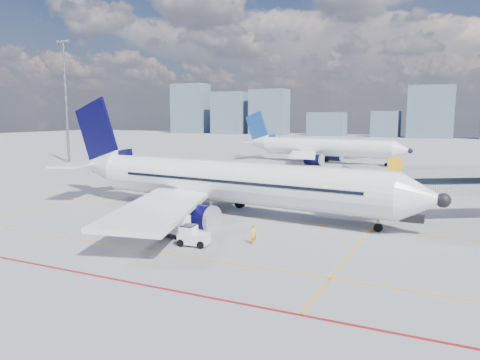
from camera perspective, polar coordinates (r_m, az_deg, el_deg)
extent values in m
plane|color=gray|center=(41.21, -6.08, -6.41)|extent=(420.00, 420.00, 0.00)
cube|color=orange|center=(48.01, -1.05, -4.29)|extent=(60.00, 0.18, 0.01)
cube|color=orange|center=(36.44, -11.09, -8.44)|extent=(80.00, 0.15, 0.01)
cube|color=orange|center=(37.99, 14.07, -7.85)|extent=(0.15, 28.00, 0.01)
cube|color=orange|center=(59.57, -18.52, -2.30)|extent=(0.15, 30.00, 0.01)
cube|color=maroon|center=(32.07, -17.62, -10.97)|extent=(90.00, 0.25, 0.01)
cube|color=#93969B|center=(50.46, 26.75, -0.06)|extent=(20.84, 13.93, 2.60)
cube|color=black|center=(50.44, 26.76, 0.16)|extent=(20.52, 13.82, 0.55)
cube|color=#93969B|center=(45.63, 14.80, -0.24)|extent=(4.49, 4.56, 3.00)
cube|color=black|center=(47.91, 20.25, -4.40)|extent=(2.20, 1.00, 0.70)
cylinder|color=slate|center=(47.65, 20.32, -2.81)|extent=(0.56, 0.56, 2.70)
cube|color=orange|center=(44.78, 18.35, 1.79)|extent=(1.26, 0.82, 1.20)
cylinder|color=slate|center=(106.09, -20.43, 8.73)|extent=(0.56, 0.56, 25.00)
cube|color=slate|center=(107.12, -20.77, 15.53)|extent=(3.20, 0.40, 0.50)
cube|color=silver|center=(107.81, -21.33, 15.45)|extent=(0.60, 0.15, 0.35)
cube|color=silver|center=(106.95, -20.87, 15.53)|extent=(0.60, 0.15, 0.35)
cube|color=silver|center=(106.10, -20.41, 15.62)|extent=(0.60, 0.15, 0.35)
cube|color=slate|center=(263.02, -6.07, 8.65)|extent=(19.12, 11.70, 26.90)
cube|color=slate|center=(250.81, -1.15, 8.17)|extent=(17.12, 13.78, 21.99)
cube|color=slate|center=(241.69, 3.57, 8.27)|extent=(18.68, 11.01, 22.88)
cube|color=slate|center=(232.06, 10.52, 6.73)|extent=(17.84, 9.26, 11.33)
cube|color=slate|center=(226.37, 17.35, 6.54)|extent=(12.00, 11.73, 11.82)
cube|color=slate|center=(224.34, 22.29, 7.70)|extent=(18.97, 15.03, 22.79)
cylinder|color=white|center=(48.16, -0.63, -0.27)|extent=(33.13, 7.40, 4.27)
cone|color=white|center=(41.64, 21.46, -2.13)|extent=(4.34, 4.63, 4.27)
sphere|color=black|center=(41.42, 23.55, -2.30)|extent=(1.32, 1.32, 1.21)
cone|color=white|center=(60.91, -16.80, 1.70)|extent=(7.39, 4.93, 4.27)
cube|color=black|center=(41.80, 19.58, -1.17)|extent=(1.79, 1.79, 0.49)
cube|color=white|center=(57.61, 3.15, -0.10)|extent=(13.87, 18.55, 0.63)
cube|color=white|center=(41.48, -9.79, -3.38)|extent=(11.15, 18.96, 0.63)
cylinder|color=#080733|center=(54.26, 2.42, -2.06)|extent=(4.17, 2.89, 2.52)
cylinder|color=#080733|center=(43.75, -5.64, -4.54)|extent=(4.17, 2.89, 2.52)
cylinder|color=silver|center=(53.31, 4.38, -2.26)|extent=(0.63, 2.61, 2.59)
cylinder|color=silver|center=(42.57, -3.39, -4.87)|extent=(0.63, 2.61, 2.59)
cube|color=#080733|center=(60.64, -16.95, 5.25)|extent=(7.51, 1.07, 9.34)
cube|color=#080733|center=(58.88, -15.13, 2.68)|extent=(6.18, 0.92, 2.36)
cube|color=white|center=(63.57, -14.74, 2.37)|extent=(5.75, 6.96, 0.24)
cube|color=white|center=(58.94, -19.63, 1.75)|extent=(4.89, 6.82, 0.24)
cylinder|color=slate|center=(42.83, 16.51, -4.91)|extent=(0.31, 0.31, 1.80)
cylinder|color=black|center=(42.95, 16.48, -5.59)|extent=(0.78, 0.35, 0.76)
cylinder|color=slate|center=(51.53, 0.00, -2.54)|extent=(0.35, 0.35, 1.60)
cylinder|color=black|center=(51.59, 0.00, -2.87)|extent=(1.06, 0.74, 1.00)
cylinder|color=slate|center=(46.84, -3.61, -3.63)|extent=(0.35, 0.35, 1.60)
cylinder|color=black|center=(46.90, -3.61, -3.99)|extent=(1.06, 0.74, 1.00)
cube|color=black|center=(49.64, 1.19, 0.36)|extent=(26.84, 2.68, 0.28)
cube|color=black|center=(46.05, -1.44, -0.24)|extent=(26.84, 2.68, 0.28)
cylinder|color=white|center=(101.06, 10.50, 3.93)|extent=(28.58, 7.52, 3.68)
cone|color=white|center=(96.00, 19.26, 3.41)|extent=(3.87, 4.11, 3.68)
sphere|color=black|center=(95.68, 20.03, 3.36)|extent=(1.17, 1.17, 1.04)
cone|color=white|center=(108.89, 2.13, 4.62)|extent=(6.49, 4.48, 3.68)
cube|color=black|center=(96.27, 18.57, 3.76)|extent=(1.60, 1.60, 0.43)
cube|color=white|center=(109.52, 11.55, 3.68)|extent=(12.41, 15.84, 0.54)
cube|color=white|center=(94.00, 7.65, 3.08)|extent=(9.07, 16.34, 0.54)
cylinder|color=#080733|center=(106.46, 11.39, 2.92)|extent=(3.67, 2.62, 2.17)
cylinder|color=#080733|center=(96.43, 8.93, 2.47)|extent=(3.67, 2.62, 2.17)
cylinder|color=silver|center=(105.80, 12.29, 2.87)|extent=(0.63, 2.25, 2.23)
cylinder|color=silver|center=(95.71, 9.91, 2.41)|extent=(0.63, 2.25, 2.23)
cube|color=navy|center=(108.75, 2.14, 6.33)|extent=(6.46, 1.18, 8.06)
cube|color=navy|center=(107.67, 3.17, 5.10)|extent=(5.32, 1.01, 2.03)
cube|color=white|center=(111.65, 2.77, 4.87)|extent=(5.09, 6.00, 0.21)
cube|color=white|center=(106.51, 1.10, 4.72)|extent=(4.04, 5.82, 0.21)
cylinder|color=black|center=(103.91, 10.51, 2.49)|extent=(1.08, 0.78, 1.00)
cylinder|color=black|center=(99.43, 9.40, 2.27)|extent=(1.08, 0.78, 1.00)
cylinder|color=black|center=(97.06, 17.40, 1.81)|extent=(0.79, 0.38, 0.76)
cube|color=white|center=(37.09, -5.65, -7.10)|extent=(2.47, 1.53, 0.85)
cube|color=white|center=(37.11, -6.27, -6.08)|extent=(1.19, 1.34, 0.64)
cube|color=black|center=(37.06, -6.27, -5.76)|extent=(1.08, 1.27, 0.37)
cylinder|color=black|center=(37.02, -7.24, -7.62)|extent=(0.62, 0.30, 0.60)
cylinder|color=black|center=(38.03, -6.44, -7.18)|extent=(0.62, 0.30, 0.60)
cylinder|color=black|center=(36.31, -4.81, -7.89)|extent=(0.62, 0.30, 0.60)
cylinder|color=black|center=(37.34, -4.06, -7.44)|extent=(0.62, 0.30, 0.60)
cube|color=black|center=(40.36, -8.38, -6.31)|extent=(3.70, 2.22, 0.17)
cube|color=white|center=(40.77, -9.25, -4.96)|extent=(1.76, 1.72, 1.49)
cube|color=white|center=(39.55, -7.53, -5.33)|extent=(1.76, 1.72, 1.49)
cylinder|color=black|center=(40.91, -10.37, -6.39)|extent=(0.33, 0.20, 0.31)
cylinder|color=black|center=(41.79, -9.00, -6.05)|extent=(0.33, 0.20, 0.31)
cylinder|color=black|center=(39.01, -7.70, -7.04)|extent=(0.33, 0.20, 0.31)
cylinder|color=black|center=(39.93, -6.32, -6.66)|extent=(0.33, 0.20, 0.31)
cube|color=black|center=(50.16, -11.72, -3.44)|extent=(4.15, 2.07, 0.66)
cube|color=black|center=(49.43, -11.16, -2.42)|extent=(5.74, 1.89, 1.74)
cube|color=orange|center=(49.78, -10.73, -2.34)|extent=(5.61, 1.04, 1.81)
cube|color=orange|center=(49.09, -11.60, -2.51)|extent=(5.61, 1.04, 1.81)
cylinder|color=black|center=(50.86, -13.42, -3.50)|extent=(0.60, 0.32, 0.57)
cylinder|color=black|center=(51.72, -12.32, -3.27)|extent=(0.60, 0.32, 0.57)
cylinder|color=black|center=(48.67, -11.08, -3.94)|extent=(0.60, 0.32, 0.57)
cylinder|color=black|center=(49.56, -9.97, -3.70)|extent=(0.60, 0.32, 0.57)
imported|color=yellow|center=(37.33, 1.70, -6.63)|extent=(0.53, 0.67, 1.60)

